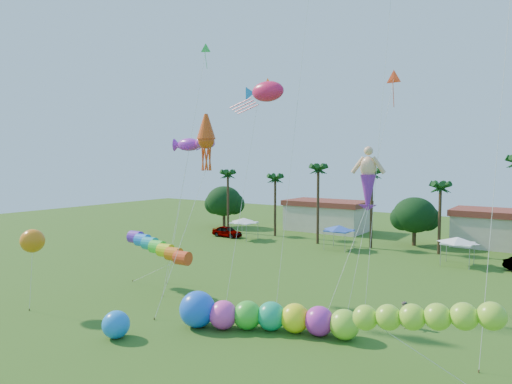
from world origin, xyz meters
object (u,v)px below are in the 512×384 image
Objects in this scene: spectator_b at (404,315)px; blue_ball at (116,324)px; caterpillar_inflatable at (260,316)px; car_a at (227,231)px.

spectator_b reaches higher than blue_ball.
caterpillar_inflatable is 6.65× the size of blue_ball.
spectator_b is at bearing -122.25° from car_a.
caterpillar_inflatable is (24.53, -27.62, 0.22)m from car_a.
blue_ball is at bearing -160.70° from caterpillar_inflatable.
car_a is 36.94m from caterpillar_inflatable.
car_a is at bearing -159.83° from spectator_b.
spectator_b is 0.15× the size of caterpillar_inflatable.
spectator_b is 9.65m from caterpillar_inflatable.
spectator_b is at bearing 40.21° from blue_ball.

